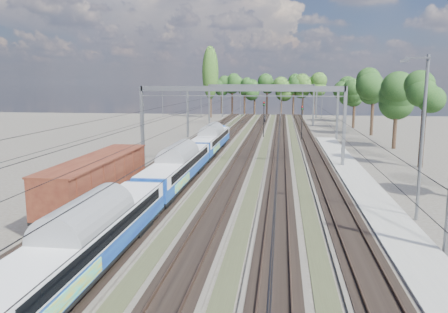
# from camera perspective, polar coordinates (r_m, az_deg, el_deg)

# --- Properties ---
(ground) EXTENTS (220.00, 220.00, 0.00)m
(ground) POSITION_cam_1_polar(r_m,az_deg,el_deg) (21.83, -5.68, -15.85)
(ground) COLOR #47423A
(ground) RESTS_ON ground
(track_bed) EXTENTS (21.00, 130.00, 0.34)m
(track_bed) POSITION_cam_1_polar(r_m,az_deg,el_deg) (65.00, 3.35, 1.42)
(track_bed) COLOR #47423A
(track_bed) RESTS_ON ground
(platform) EXTENTS (3.00, 70.00, 0.30)m
(platform) POSITION_cam_1_polar(r_m,az_deg,el_deg) (40.91, 17.73, -3.86)
(platform) COLOR gray
(platform) RESTS_ON ground
(catenary) EXTENTS (25.65, 130.00, 9.00)m
(catenary) POSITION_cam_1_polar(r_m,az_deg,el_deg) (72.04, 4.12, 7.25)
(catenary) COLOR slate
(catenary) RESTS_ON ground
(tree_belt) EXTENTS (39.41, 98.70, 12.05)m
(tree_belt) POSITION_cam_1_polar(r_m,az_deg,el_deg) (110.33, 8.43, 8.87)
(tree_belt) COLOR black
(tree_belt) RESTS_ON ground
(poplar) EXTENTS (4.40, 4.40, 19.04)m
(poplar) POSITION_cam_1_polar(r_m,az_deg,el_deg) (118.74, -1.80, 10.85)
(poplar) COLOR black
(poplar) RESTS_ON ground
(emu_train) EXTENTS (2.66, 56.44, 3.89)m
(emu_train) POSITION_cam_1_polar(r_m,az_deg,el_deg) (39.12, -6.11, -0.85)
(emu_train) COLOR black
(emu_train) RESTS_ON ground
(freight_boxcar) EXTENTS (2.97, 14.34, 3.70)m
(freight_boxcar) POSITION_cam_1_polar(r_m,az_deg,el_deg) (34.19, -16.18, -2.78)
(freight_boxcar) COLOR black
(freight_boxcar) RESTS_ON ground
(worker) EXTENTS (0.63, 0.78, 1.86)m
(worker) POSITION_cam_1_polar(r_m,az_deg,el_deg) (102.13, 5.37, 4.85)
(worker) COLOR black
(worker) RESTS_ON ground
(signal_near) EXTENTS (0.41, 0.37, 6.15)m
(signal_near) POSITION_cam_1_polar(r_m,az_deg,el_deg) (75.87, 5.23, 5.45)
(signal_near) COLOR black
(signal_near) RESTS_ON ground
(signal_far) EXTENTS (0.39, 0.35, 5.66)m
(signal_far) POSITION_cam_1_polar(r_m,az_deg,el_deg) (72.06, 10.15, 4.88)
(signal_far) COLOR black
(signal_far) RESTS_ON ground
(lamp_post) EXTENTS (1.87, 0.53, 11.18)m
(lamp_post) POSITION_cam_1_polar(r_m,az_deg,el_deg) (32.00, 24.34, 2.90)
(lamp_post) COLOR slate
(lamp_post) RESTS_ON ground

